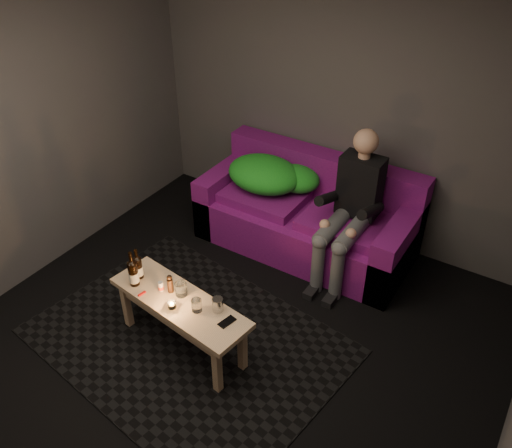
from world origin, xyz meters
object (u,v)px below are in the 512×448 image
at_px(coffee_table, 180,309).
at_px(beer_bottle_b, 133,273).
at_px(person, 351,206).
at_px(beer_bottle_a, 138,267).
at_px(steel_cup, 218,305).
at_px(sofa, 308,217).

bearing_deg(coffee_table, beer_bottle_b, -174.18).
relative_size(person, beer_bottle_a, 5.04).
xyz_separation_m(beer_bottle_b, steel_cup, (0.70, 0.11, -0.06)).
bearing_deg(steel_cup, coffee_table, -167.35).
xyz_separation_m(person, steel_cup, (-0.36, -1.47, -0.16)).
bearing_deg(sofa, steel_cup, -85.81).
xyz_separation_m(person, coffee_table, (-0.66, -1.53, -0.30)).
xyz_separation_m(coffee_table, beer_bottle_b, (-0.40, -0.04, 0.20)).
bearing_deg(beer_bottle_b, coffee_table, 5.82).
height_order(coffee_table, beer_bottle_a, beer_bottle_a).
xyz_separation_m(beer_bottle_a, beer_bottle_b, (0.03, -0.08, 0.01)).
bearing_deg(beer_bottle_a, person, 53.94).
bearing_deg(person, beer_bottle_a, -126.06).
xyz_separation_m(person, beer_bottle_b, (-1.06, -1.58, -0.10)).
relative_size(person, beer_bottle_b, 4.43).
relative_size(sofa, coffee_table, 1.66).
height_order(sofa, beer_bottle_b, sofa).
relative_size(coffee_table, steel_cup, 11.04).
height_order(person, coffee_table, person).
xyz_separation_m(beer_bottle_a, steel_cup, (0.73, 0.03, -0.04)).
distance_m(person, coffee_table, 1.70).
bearing_deg(sofa, beer_bottle_b, -108.52).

